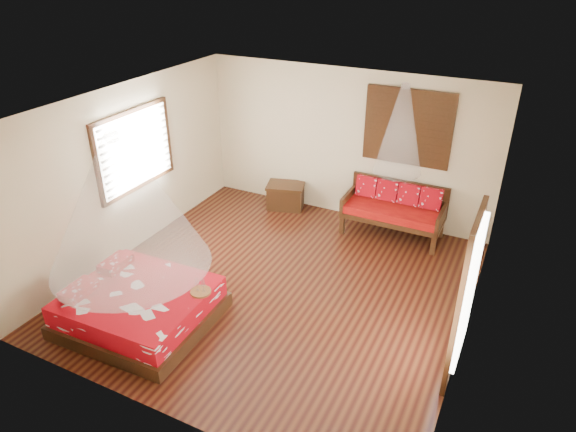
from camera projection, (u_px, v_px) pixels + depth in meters
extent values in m
cube|color=black|center=(278.00, 286.00, 7.93)|extent=(5.50, 5.50, 0.02)
cube|color=white|center=(276.00, 107.00, 6.61)|extent=(5.50, 5.50, 0.02)
cube|color=beige|center=(127.00, 171.00, 8.36)|extent=(0.02, 5.50, 2.80)
cube|color=beige|center=(480.00, 250.00, 6.19)|extent=(0.02, 5.50, 2.80)
cube|color=beige|center=(346.00, 144.00, 9.46)|extent=(5.50, 0.02, 2.80)
cube|color=beige|center=(149.00, 316.00, 5.09)|extent=(5.50, 0.02, 2.80)
cube|color=black|center=(142.00, 315.00, 7.13)|extent=(1.96, 1.78, 0.20)
cube|color=#99040F|center=(139.00, 301.00, 7.01)|extent=(1.85, 1.68, 0.30)
cube|color=#99040F|center=(79.00, 290.00, 6.87)|extent=(0.29, 0.50, 0.13)
cube|color=#99040F|center=(116.00, 263.00, 7.45)|extent=(0.29, 0.50, 0.13)
cube|color=black|center=(342.00, 223.00, 9.27)|extent=(0.08, 0.08, 0.42)
cube|color=black|center=(433.00, 243.00, 8.63)|extent=(0.08, 0.08, 0.42)
cube|color=black|center=(355.00, 208.00, 9.80)|extent=(0.08, 0.08, 0.42)
cube|color=black|center=(442.00, 226.00, 9.15)|extent=(0.08, 0.08, 0.42)
cube|color=black|center=(392.00, 216.00, 9.13)|extent=(1.76, 0.78, 0.08)
cube|color=maroon|center=(393.00, 211.00, 9.08)|extent=(1.70, 0.72, 0.14)
cube|color=black|center=(399.00, 194.00, 9.28)|extent=(1.76, 0.06, 0.55)
cube|color=black|center=(349.00, 199.00, 9.39)|extent=(0.06, 0.78, 0.30)
cube|color=black|center=(441.00, 218.00, 8.73)|extent=(0.06, 0.78, 0.30)
cube|color=#99040F|center=(367.00, 187.00, 9.38)|extent=(0.37, 0.19, 0.39)
cube|color=#99040F|center=(387.00, 191.00, 9.22)|extent=(0.37, 0.19, 0.39)
cube|color=#99040F|center=(409.00, 195.00, 9.07)|extent=(0.37, 0.19, 0.39)
cube|color=#99040F|center=(431.00, 199.00, 8.92)|extent=(0.37, 0.19, 0.39)
cube|color=black|center=(286.00, 197.00, 10.19)|extent=(0.79, 0.66, 0.45)
cube|color=black|center=(286.00, 186.00, 10.08)|extent=(0.84, 0.71, 0.05)
cube|color=black|center=(408.00, 127.00, 8.76)|extent=(1.52, 0.06, 1.32)
cube|color=black|center=(408.00, 128.00, 8.75)|extent=(1.35, 0.04, 1.10)
cube|color=black|center=(135.00, 150.00, 8.36)|extent=(0.08, 1.74, 1.34)
cube|color=silver|center=(137.00, 150.00, 8.34)|extent=(0.04, 1.54, 1.10)
cube|color=black|center=(463.00, 299.00, 5.89)|extent=(0.08, 1.02, 2.16)
cube|color=white|center=(463.00, 292.00, 5.85)|extent=(0.03, 0.82, 1.70)
cylinder|color=brown|center=(201.00, 292.00, 6.92)|extent=(0.28, 0.28, 0.03)
cone|color=white|center=(123.00, 203.00, 6.31)|extent=(2.05, 2.05, 1.80)
cone|color=white|center=(401.00, 130.00, 8.34)|extent=(0.80, 0.80, 1.50)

